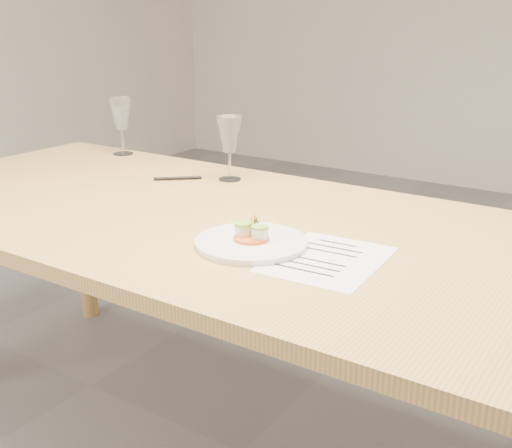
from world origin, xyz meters
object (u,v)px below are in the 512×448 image
Objects in this scene: wine_glass_1 at (229,136)px; recipe_sheet at (327,259)px; dining_table at (240,243)px; wine_glass_0 at (121,115)px; dinner_plate at (251,241)px; ballpoint_pen at (178,178)px.

recipe_sheet is at bearing -37.26° from wine_glass_1.
wine_glass_0 reaches higher than dining_table.
recipe_sheet is 1.44× the size of wine_glass_0.
wine_glass_1 is at bearing 130.66° from dinner_plate.
ballpoint_pen is (-0.56, 0.39, -0.01)m from dinner_plate.
wine_glass_0 is (-1.19, 0.55, 0.15)m from recipe_sheet.
dinner_plate is 2.15× the size of ballpoint_pen.
dinner_plate is at bearing -46.81° from dining_table.
wine_glass_0 reaches higher than dinner_plate.
wine_glass_0 is at bearing 171.01° from wine_glass_1.
recipe_sheet is at bearing -67.26° from ballpoint_pen.
ballpoint_pen is at bearing 150.41° from dining_table.
recipe_sheet is at bearing 6.51° from dinner_plate.
recipe_sheet is 0.78m from wine_glass_1.
dining_table is 0.36m from recipe_sheet.
wine_glass_0 is at bearing 115.38° from ballpoint_pen.
dining_table is 11.35× the size of wine_glass_1.
dining_table is at bearing 155.38° from recipe_sheet.
wine_glass_0 is (-0.44, 0.19, 0.15)m from ballpoint_pen.
dinner_plate is 0.19m from recipe_sheet.
wine_glass_0 is 1.04× the size of wine_glass_1.
dining_table is 7.56× the size of recipe_sheet.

